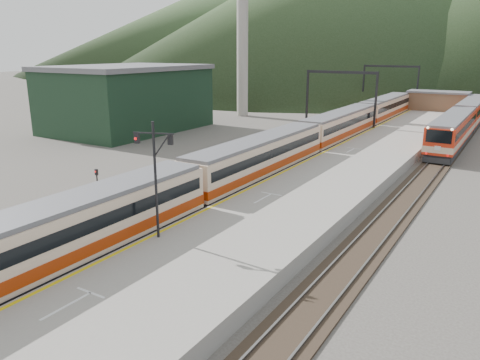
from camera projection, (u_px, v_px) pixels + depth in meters
The scene contains 15 objects.
track_main at pixel (314, 155), 48.37m from camera, with size 2.60×200.00×0.23m.
track_far at pixel (271, 150), 50.88m from camera, with size 2.60×200.00×0.23m.
track_second at pixel (432, 170), 42.59m from camera, with size 2.60×200.00×0.23m.
platform at pixel (362, 162), 43.80m from camera, with size 8.00×100.00×1.00m, color gray.
gantry_near at pixel (341, 90), 60.63m from camera, with size 9.55×0.25×8.00m.
gantry_far at pixel (390, 79), 81.16m from camera, with size 9.55×0.25×8.00m.
warehouse at pixel (128, 98), 62.92m from camera, with size 14.50×20.50×8.60m.
smokestack at pixel (242, 20), 73.44m from camera, with size 1.80×1.80×30.00m, color #9E998E.
station_shed at pixel (438, 101), 76.09m from camera, with size 9.40×4.40×3.10m.
hill_d at pixel (257, 18), 265.47m from camera, with size 200.00×200.00×55.00m, color #2E4522.
main_train at pixel (307, 141), 46.29m from camera, with size 2.80×76.80×3.42m.
second_train at pixel (464, 121), 59.19m from camera, with size 2.77×37.70×3.38m.
signal_mast at pixel (155, 168), 23.94m from camera, with size 2.11×0.82×6.21m.
short_signal_b at pixel (253, 152), 43.55m from camera, with size 0.27×0.23×2.27m.
short_signal_c at pixel (97, 180), 34.12m from camera, with size 0.24×0.18×2.27m.
Camera 1 is at (18.08, -4.33, 10.69)m, focal length 35.00 mm.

